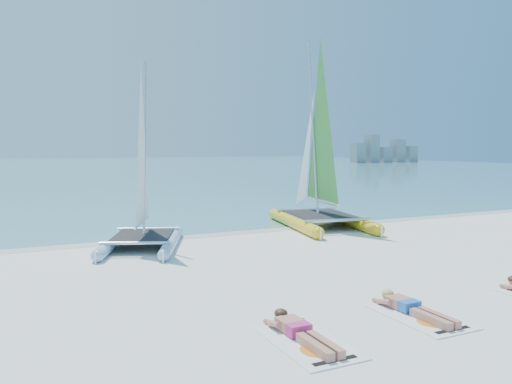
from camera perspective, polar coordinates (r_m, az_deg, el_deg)
ground at (r=12.39m, az=6.00°, el=-8.52°), size 140.00×140.00×0.00m
sea at (r=73.60m, az=-20.47°, el=2.64°), size 140.00×115.00×0.01m
wet_sand_strip at (r=17.23m, az=-3.59°, el=-4.58°), size 140.00×1.40×0.01m
distant_skyline at (r=93.93m, az=14.38°, el=4.48°), size 14.00×2.00×5.00m
catamaran_blue at (r=14.87m, az=-12.88°, el=0.34°), size 3.41×4.63×5.71m
catamaran_yellow at (r=18.76m, az=6.84°, el=3.17°), size 3.42×5.81×7.21m
towel_a at (r=7.87m, az=5.79°, el=-16.68°), size 1.00×1.85×0.02m
sunbather_a at (r=7.98m, az=5.05°, el=-15.51°), size 0.37×1.73×0.26m
towel_b at (r=9.33m, az=18.08°, el=-13.34°), size 1.00×1.85×0.02m
sunbather_b at (r=9.43m, az=17.28°, el=-12.42°), size 0.37×1.73×0.26m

